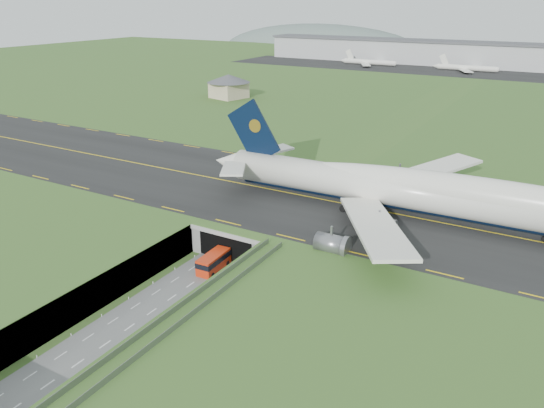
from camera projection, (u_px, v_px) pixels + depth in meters
The scene contains 10 objects.
ground at pixel (201, 278), 96.12m from camera, with size 900.00×900.00×0.00m, color #355D25.
airfield_deck at pixel (200, 264), 95.03m from camera, with size 800.00×800.00×6.00m, color gray.
trench_road at pixel (174, 297), 90.03m from camera, with size 12.00×75.00×0.20m, color slate.
taxiway at pixel (288, 193), 120.52m from camera, with size 800.00×44.00×0.18m, color black.
tunnel_portal at pixel (250, 229), 108.38m from camera, with size 17.00×22.30×6.00m.
guideway at pixel (179, 323), 73.64m from camera, with size 3.00×53.00×7.05m.
jumbo_jet at pixel (430, 194), 103.56m from camera, with size 103.75×65.07×21.53m.
shuttle_tram at pixel (214, 262), 98.44m from camera, with size 3.32×7.94×3.18m.
service_building at pixel (229, 84), 232.72m from camera, with size 22.93×22.93×10.33m.
cargo_terminal at pixel (490, 55), 332.53m from camera, with size 320.00×67.00×15.60m.
Camera 1 is at (53.57, -66.78, 47.53)m, focal length 35.00 mm.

